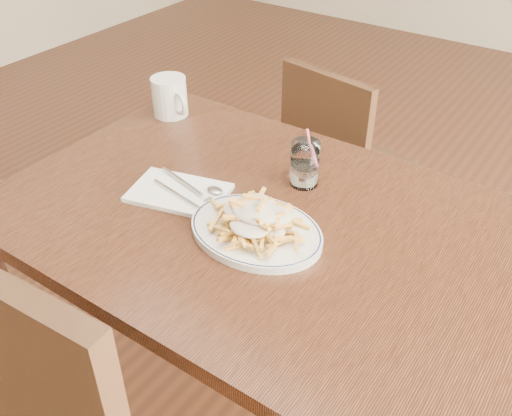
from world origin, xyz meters
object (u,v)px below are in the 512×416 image
Objects in this scene: table at (263,243)px; chair_far at (337,156)px; coffee_mug at (170,97)px; fries_plate at (256,231)px; loaded_fries at (256,215)px; water_glass at (305,166)px.

chair_far is (-0.21, 0.79, -0.22)m from table.
chair_far is 5.67× the size of coffee_mug.
loaded_fries is (-0.00, 0.00, 0.04)m from fries_plate.
water_glass is at bearing 94.74° from loaded_fries.
fries_plate is 1.36× the size of loaded_fries.
table is at bearing -27.38° from coffee_mug.
loaded_fries reaches higher than chair_far.
chair_far is at bearing 105.44° from fries_plate.
table is 7.98× the size of water_glass.
chair_far is at bearing 105.01° from table.
coffee_mug is at bearing 169.35° from water_glass.
chair_far is 0.71m from coffee_mug.
loaded_fries is at bearing 135.00° from fries_plate.
fries_plate is 2.31× the size of coffee_mug.
table is 1.52× the size of chair_far.
water_glass is (-0.02, 0.23, -0.00)m from loaded_fries.
water_glass is at bearing -10.65° from coffee_mug.
table is 3.74× the size of fries_plate.
chair_far is at bearing 61.84° from coffee_mug.
fries_plate is at bearing -45.00° from loaded_fries.
chair_far is at bearing 105.44° from loaded_fries.
coffee_mug is at bearing -118.16° from chair_far.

